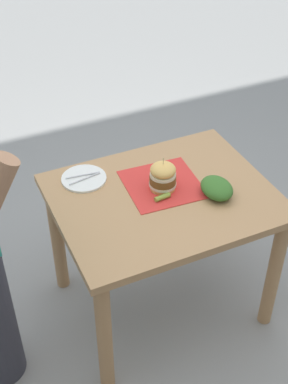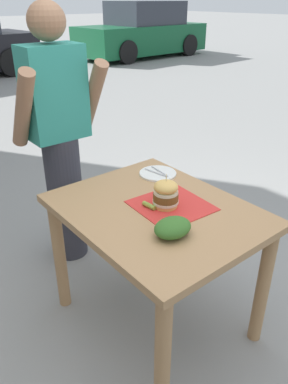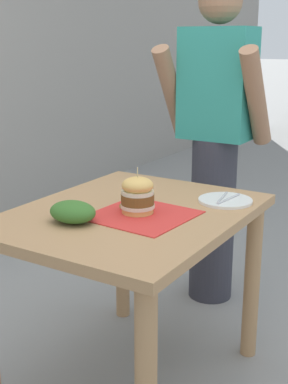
{
  "view_description": "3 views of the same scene",
  "coord_description": "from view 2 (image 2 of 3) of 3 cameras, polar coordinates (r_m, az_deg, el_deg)",
  "views": [
    {
      "loc": [
        -1.74,
        0.89,
        2.33
      ],
      "look_at": [
        0.0,
        0.1,
        0.81
      ],
      "focal_mm": 50.0,
      "sensor_mm": 36.0,
      "label": 1
    },
    {
      "loc": [
        -1.07,
        -1.22,
        1.7
      ],
      "look_at": [
        0.0,
        0.1,
        0.81
      ],
      "focal_mm": 35.0,
      "sensor_mm": 36.0,
      "label": 2
    },
    {
      "loc": [
        1.08,
        -1.65,
        1.39
      ],
      "look_at": [
        0.0,
        0.1,
        0.81
      ],
      "focal_mm": 50.0,
      "sensor_mm": 36.0,
      "label": 3
    }
  ],
  "objects": [
    {
      "name": "serving_paper",
      "position": [
        1.9,
        4.2,
        -2.06
      ],
      "size": [
        0.37,
        0.37,
        0.0
      ],
      "primitive_type": "cube",
      "rotation": [
        0.0,
        0.0,
        -0.07
      ],
      "color": "red",
      "rests_on": "patio_table"
    },
    {
      "name": "sandwich",
      "position": [
        1.85,
        3.33,
        -0.27
      ],
      "size": [
        0.13,
        0.13,
        0.18
      ],
      "color": "#E5B25B",
      "rests_on": "serving_paper"
    },
    {
      "name": "side_plate_with_forks",
      "position": [
        2.23,
        2.12,
        2.85
      ],
      "size": [
        0.22,
        0.22,
        0.02
      ],
      "color": "white",
      "rests_on": "patio_table"
    },
    {
      "name": "ground_plane",
      "position": [
        2.35,
        1.62,
        -18.7
      ],
      "size": [
        80.0,
        80.0,
        0.0
      ],
      "primitive_type": "plane",
      "color": "gray"
    },
    {
      "name": "parked_car_near_curb",
      "position": [
        12.7,
        -0.18,
        23.16
      ],
      "size": [
        4.29,
        2.02,
        1.6
      ],
      "color": "#145933",
      "rests_on": "ground"
    },
    {
      "name": "side_salad",
      "position": [
        1.65,
        4.39,
        -5.42
      ],
      "size": [
        0.18,
        0.14,
        0.08
      ],
      "primitive_type": "ellipsoid",
      "color": "#386B28",
      "rests_on": "patio_table"
    },
    {
      "name": "pickle_spear",
      "position": [
        1.86,
        0.78,
        -2.09
      ],
      "size": [
        0.03,
        0.08,
        0.02
      ],
      "primitive_type": "cylinder",
      "rotation": [
        0.0,
        1.57,
        1.68
      ],
      "color": "#8EA83D",
      "rests_on": "serving_paper"
    },
    {
      "name": "patio_table",
      "position": [
        1.95,
        1.86,
        -5.84
      ],
      "size": [
        0.82,
        1.02,
        0.76
      ],
      "color": "tan",
      "rests_on": "ground"
    },
    {
      "name": "diner_across_table",
      "position": [
        2.48,
        -12.72,
        7.81
      ],
      "size": [
        0.55,
        0.35,
        1.69
      ],
      "color": "#33333D",
      "rests_on": "ground"
    }
  ]
}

